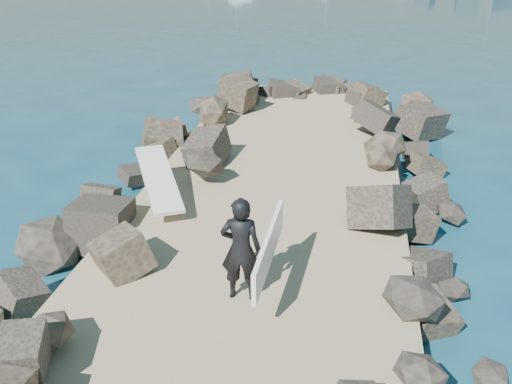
% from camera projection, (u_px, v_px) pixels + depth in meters
% --- Properties ---
extents(ground, '(800.00, 800.00, 0.00)m').
position_uv_depth(ground, '(264.00, 235.00, 12.63)').
color(ground, '#0F384C').
rests_on(ground, ground).
extents(jetty, '(6.00, 26.00, 0.60)m').
position_uv_depth(jetty, '(247.00, 272.00, 10.72)').
color(jetty, '#8C7759').
rests_on(jetty, ground).
extents(riprap_left, '(2.60, 22.00, 1.00)m').
position_uv_depth(riprap_left, '(111.00, 237.00, 11.53)').
color(riprap_left, black).
rests_on(riprap_left, ground).
extents(riprap_right, '(2.60, 22.00, 1.00)m').
position_uv_depth(riprap_right, '(404.00, 263.00, 10.63)').
color(riprap_right, black).
rests_on(riprap_right, ground).
extents(surfboard_resting, '(1.81, 2.61, 0.09)m').
position_uv_depth(surfboard_resting, '(159.00, 183.00, 12.65)').
color(surfboard_resting, beige).
rests_on(surfboard_resting, riprap_left).
extents(surfer_with_board, '(0.88, 2.24, 1.81)m').
position_uv_depth(surfer_with_board, '(245.00, 249.00, 9.09)').
color(surfer_with_board, black).
rests_on(surfer_with_board, jetty).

